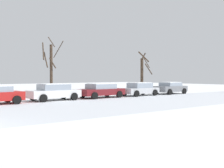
% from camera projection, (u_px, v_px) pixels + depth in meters
% --- Properties ---
extents(parked_car_white, '(4.45, 2.17, 1.43)m').
position_uv_depth(parked_car_white, '(54.00, 92.00, 23.57)').
color(parked_car_white, white).
rests_on(parked_car_white, ground).
extents(parked_car_maroon, '(4.61, 2.28, 1.37)m').
position_uv_depth(parked_car_maroon, '(101.00, 90.00, 26.50)').
color(parked_car_maroon, maroon).
rests_on(parked_car_maroon, ground).
extents(parked_car_silver, '(4.30, 2.13, 1.39)m').
position_uv_depth(parked_car_silver, '(140.00, 89.00, 29.29)').
color(parked_car_silver, silver).
rests_on(parked_car_silver, ground).
extents(parked_car_gray, '(4.14, 2.20, 1.37)m').
position_uv_depth(parked_car_gray, '(171.00, 88.00, 32.23)').
color(parked_car_gray, slate).
rests_on(parked_car_gray, ground).
extents(tree_far_left, '(2.05, 1.61, 4.87)m').
position_uv_depth(tree_far_left, '(143.00, 73.00, 32.47)').
color(tree_far_left, '#423326').
rests_on(tree_far_left, ground).
extents(tree_far_mid, '(1.92, 1.72, 5.66)m').
position_uv_depth(tree_far_mid, '(51.00, 68.00, 26.02)').
color(tree_far_mid, '#423326').
rests_on(tree_far_mid, ground).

